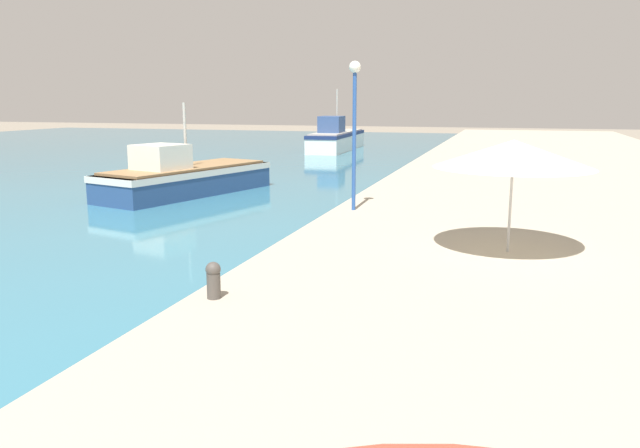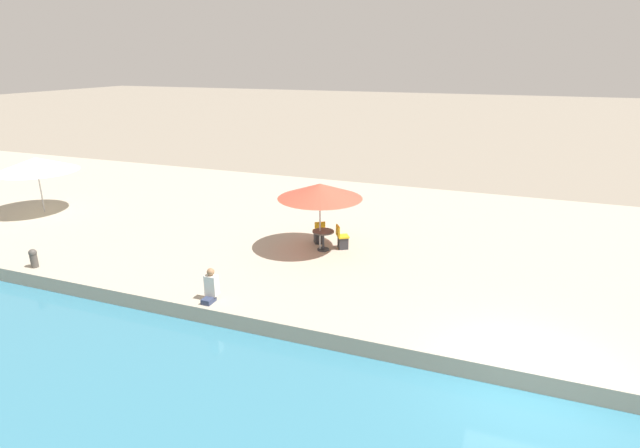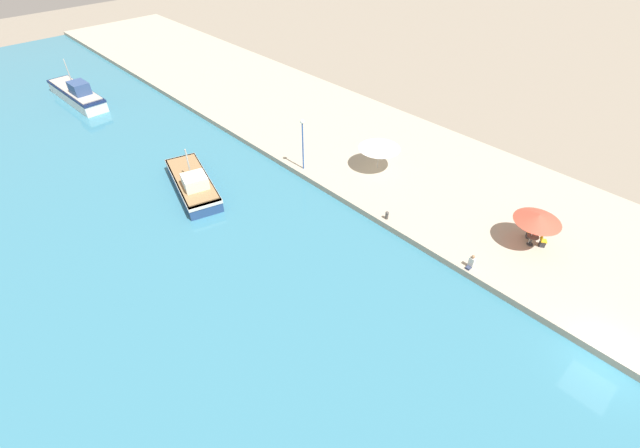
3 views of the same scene
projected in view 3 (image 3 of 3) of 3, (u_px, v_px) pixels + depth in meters
name	position (u px, v px, depth m)	size (l,w,h in m)	color
ground_plane	(605.00, 362.00, 22.89)	(200.00, 200.00, 0.00)	gray
quay_promenade	(281.00, 104.00, 47.67)	(16.00, 90.00, 0.52)	#B2A893
fishing_boat_near	(193.00, 183.00, 34.67)	(4.70, 8.48, 3.79)	navy
fishing_boat_mid	(77.00, 94.00, 48.17)	(2.83, 10.56, 4.73)	white
cafe_umbrella_pink	(538.00, 218.00, 28.01)	(3.06, 3.06, 2.51)	#B7B7B7
cafe_umbrella_white	(380.00, 145.00, 35.55)	(3.54, 3.54, 2.54)	#B7B7B7
cafe_table	(532.00, 238.00, 29.04)	(0.80, 0.80, 0.74)	#333338
cafe_chair_left	(542.00, 242.00, 29.03)	(0.57, 0.58, 0.91)	#2D2D33
cafe_chair_right	(530.00, 234.00, 29.71)	(0.58, 0.57, 0.91)	#2D2D33
person_at_quay	(471.00, 262.00, 27.40)	(0.54, 0.36, 1.00)	#333D5B
mooring_bollard	(387.00, 215.00, 31.33)	(0.26, 0.26, 0.65)	#4C4742
lamppost	(303.00, 136.00, 34.92)	(0.36, 0.36, 4.56)	#28519E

